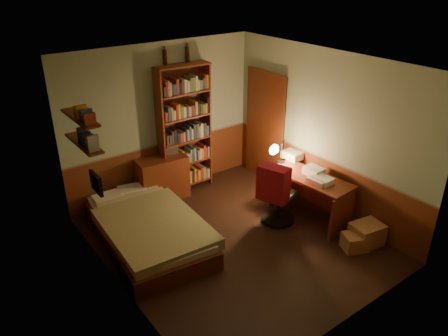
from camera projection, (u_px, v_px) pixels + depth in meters
floor at (234, 241)px, 6.45m from camera, size 3.50×4.00×0.02m
ceiling at (236, 64)px, 5.31m from camera, size 3.50×4.00×0.02m
wall_back at (162, 121)px, 7.33m from camera, size 3.50×0.02×2.60m
wall_left at (112, 200)px, 4.93m from camera, size 0.02×4.00×2.60m
wall_right at (324, 133)px, 6.82m from camera, size 0.02×4.00×2.60m
wall_front at (357, 228)px, 4.43m from camera, size 3.50×0.02×2.60m
doorway at (266, 128)px, 7.87m from camera, size 0.06×0.90×2.00m
door_trim at (264, 128)px, 7.85m from camera, size 0.02×0.98×2.08m
bed at (147, 220)px, 6.34m from camera, size 1.47×2.41×0.68m
dresser at (163, 178)px, 7.46m from camera, size 0.88×0.49×0.75m
mini_stereo at (169, 148)px, 7.48m from camera, size 0.34×0.30×0.15m
bookshelf at (184, 130)px, 7.48m from camera, size 0.97×0.36×2.23m
bottle_left at (165, 58)px, 6.89m from camera, size 0.08×0.08×0.24m
bottle_right at (187, 54)px, 7.12m from camera, size 0.08×0.08×0.25m
desk at (309, 197)px, 6.91m from camera, size 0.66×1.37×0.71m
paper_stack at (292, 155)px, 7.34m from camera, size 0.25×0.33×0.13m
desk_lamp at (282, 143)px, 7.08m from camera, size 0.26×0.26×0.68m
office_chair at (279, 189)px, 6.71m from camera, size 0.69×0.64×1.12m
red_jacket at (274, 146)px, 6.11m from camera, size 0.36×0.51×0.54m
wall_shelf_lower at (84, 143)px, 5.66m from camera, size 0.20×0.90×0.03m
wall_shelf_upper at (80, 118)px, 5.51m from camera, size 0.20×0.90×0.03m
framed_picture at (96, 183)px, 5.41m from camera, size 0.04×0.32×0.26m
cardboard_box_a at (367, 234)px, 6.31m from camera, size 0.49×0.42×0.33m
cardboard_box_b at (355, 242)px, 6.22m from camera, size 0.42×0.39×0.24m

